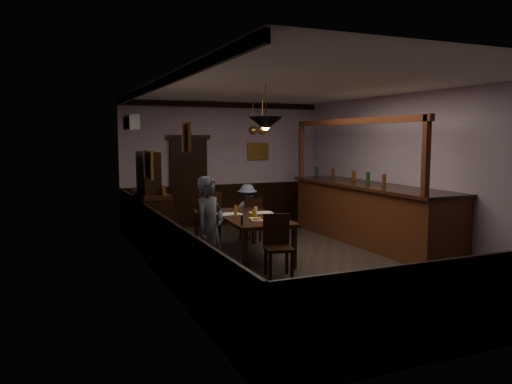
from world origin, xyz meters
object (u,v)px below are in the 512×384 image
chair_near (278,243)px  person_seated_right (247,212)px  chair_far_right (252,218)px  person_seated_left (206,213)px  pendant_brass_mid (262,130)px  person_standing (210,229)px  bar_counter (369,212)px  pendant_iron (266,124)px  chair_far_left (209,216)px  dining_table (250,219)px  pendant_brass_far (253,131)px  coffee_cup (278,217)px  chair_side (202,235)px  sideboard (151,211)px  soda_can (254,213)px

chair_near → person_seated_right: person_seated_right is taller
chair_far_right → person_seated_left: size_ratio=0.75×
person_seated_right → pendant_brass_mid: pendant_brass_mid is taller
chair_near → person_standing: size_ratio=0.61×
chair_near → bar_counter: bar_counter is taller
person_seated_right → pendant_iron: 2.99m
chair_far_left → bar_counter: 3.25m
pendant_brass_mid → person_seated_left: bearing=164.2°
dining_table → pendant_brass_far: size_ratio=2.80×
chair_far_right → chair_near: 2.63m
coffee_cup → pendant_brass_far: (0.71, 2.79, 1.50)m
person_seated_left → pendant_brass_mid: 2.06m
chair_side → pendant_brass_mid: (1.73, 1.38, 1.80)m
person_seated_right → pendant_brass_mid: size_ratio=1.43×
person_standing → coffee_cup: bearing=-11.8°
pendant_brass_mid → sideboard: bearing=179.5°
chair_near → pendant_iron: (0.03, 0.52, 1.84)m
person_standing → pendant_iron: size_ratio=2.13×
dining_table → pendant_iron: size_ratio=3.06×
chair_far_right → chair_side: size_ratio=1.00×
chair_far_left → person_standing: person_standing is taller
chair_far_left → pendant_brass_mid: bearing=-176.1°
pendant_brass_mid → pendant_brass_far: size_ratio=1.00×
coffee_cup → bar_counter: (2.40, 0.71, -0.16)m
person_seated_left → bar_counter: bearing=155.7°
chair_side → bar_counter: 3.64m
chair_far_left → pendant_brass_mid: 2.07m
dining_table → coffee_cup: 0.63m
person_seated_left → sideboard: sideboard is taller
person_standing → pendant_brass_mid: size_ratio=1.95×
chair_far_left → person_seated_right: bearing=-160.9°
chair_far_right → bar_counter: bearing=154.2°
chair_near → pendant_iron: 1.91m
coffee_cup → pendant_brass_far: bearing=79.9°
chair_far_right → sideboard: size_ratio=0.48×
chair_near → bar_counter: (2.77, 1.48, 0.11)m
chair_far_left → person_standing: 2.59m
dining_table → pendant_iron: 1.86m
chair_near → person_seated_left: bearing=107.9°
soda_can → pendant_brass_mid: 2.12m
bar_counter → pendant_iron: size_ratio=6.07×
coffee_cup → soda_can: size_ratio=0.67×
dining_table → coffee_cup: (0.29, -0.55, 0.11)m
pendant_iron → chair_side: bearing=142.3°
person_standing → sideboard: sideboard is taller
chair_far_left → chair_far_right: 0.91m
coffee_cup → chair_near: bearing=-111.6°
soda_can → bar_counter: bar_counter is taller
dining_table → pendant_iron: pendant_iron is taller
chair_side → bar_counter: (3.62, 0.28, 0.14)m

